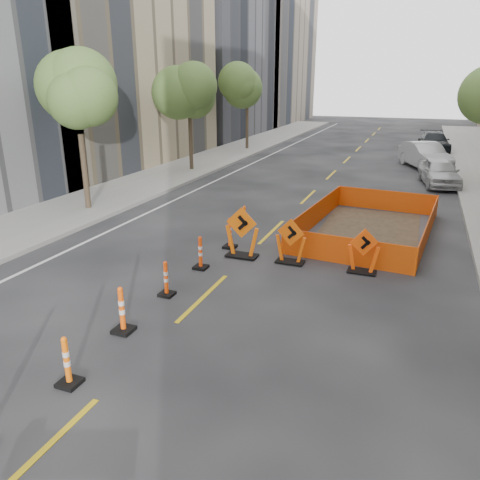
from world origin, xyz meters
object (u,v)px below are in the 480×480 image
at_px(channelizer_6, 230,233).
at_px(parked_car_mid, 425,155).
at_px(chevron_sign_left, 242,232).
at_px(chevron_sign_center, 291,241).
at_px(channelizer_2, 67,361).
at_px(parked_car_near, 440,172).
at_px(channelizer_4, 166,279).
at_px(channelizer_7, 244,218).
at_px(chevron_sign_right, 364,251).
at_px(channelizer_3, 122,310).
at_px(parked_car_far, 434,142).
at_px(channelizer_5, 200,253).

bearing_deg(channelizer_6, parked_car_mid, 72.17).
relative_size(chevron_sign_left, chevron_sign_center, 1.15).
xyz_separation_m(channelizer_2, parked_car_near, (6.73, 21.43, 0.22)).
bearing_deg(channelizer_6, channelizer_4, -92.26).
xyz_separation_m(channelizer_7, chevron_sign_right, (4.73, -2.62, 0.21)).
bearing_deg(channelizer_3, parked_car_far, 78.50).
relative_size(channelizer_3, chevron_sign_left, 0.67).
distance_m(channelizer_4, chevron_sign_center, 4.23).
bearing_deg(chevron_sign_right, channelizer_5, 173.04).
xyz_separation_m(chevron_sign_center, parked_car_far, (4.28, 27.43, 0.02)).
bearing_deg(channelizer_5, parked_car_near, 65.77).
bearing_deg(parked_car_far, channelizer_7, -111.56).
bearing_deg(parked_car_near, channelizer_7, -131.92).
xyz_separation_m(channelizer_2, channelizer_3, (-0.18, 2.03, 0.05)).
bearing_deg(channelizer_3, channelizer_6, 88.75).
height_order(channelizer_4, channelizer_5, channelizer_5).
height_order(chevron_sign_left, parked_car_mid, chevron_sign_left).
distance_m(channelizer_2, parked_car_mid, 27.32).
bearing_deg(channelizer_4, channelizer_5, 89.19).
relative_size(channelizer_2, chevron_sign_center, 0.70).
height_order(chevron_sign_left, parked_car_far, chevron_sign_left).
relative_size(channelizer_5, parked_car_mid, 0.21).
height_order(chevron_sign_right, parked_car_far, parked_car_far).
distance_m(channelizer_7, parked_car_far, 25.71).
bearing_deg(channelizer_6, parked_car_far, 76.25).
xyz_separation_m(channelizer_4, channelizer_5, (0.03, 2.03, 0.03)).
distance_m(channelizer_3, chevron_sign_right, 7.17).
bearing_deg(channelizer_6, chevron_sign_right, -7.56).
distance_m(channelizer_3, chevron_sign_left, 5.49).
xyz_separation_m(channelizer_4, parked_car_near, (6.94, 17.38, 0.24)).
height_order(channelizer_4, parked_car_near, parked_car_near).
bearing_deg(chevron_sign_center, channelizer_7, 140.96).
bearing_deg(channelizer_4, parked_car_mid, 74.83).
bearing_deg(parked_car_far, channelizer_4, -108.51).
height_order(channelizer_7, chevron_sign_right, chevron_sign_right).
distance_m(channelizer_7, chevron_sign_left, 2.86).
bearing_deg(channelizer_3, channelizer_4, 90.78).
xyz_separation_m(chevron_sign_center, parked_car_near, (4.49, 13.94, -0.00)).
distance_m(parked_car_mid, parked_car_far, 8.28).
relative_size(chevron_sign_left, parked_car_mid, 0.34).
bearing_deg(channelizer_2, chevron_sign_left, 85.12).
bearing_deg(channelizer_5, channelizer_6, 86.29).
relative_size(channelizer_4, chevron_sign_center, 0.67).
bearing_deg(chevron_sign_left, channelizer_4, -106.12).
relative_size(chevron_sign_right, parked_car_far, 0.27).
distance_m(channelizer_3, channelizer_5, 4.05).
relative_size(channelizer_3, parked_car_far, 0.22).
relative_size(chevron_sign_left, chevron_sign_right, 1.20).
height_order(channelizer_3, channelizer_7, channelizer_3).
xyz_separation_m(channelizer_6, chevron_sign_center, (2.29, -0.61, 0.20)).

